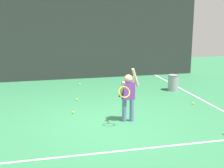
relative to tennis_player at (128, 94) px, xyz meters
The scene contains 14 objects.
ground_plane 0.91m from the tennis_player, behind, with size 20.00×20.00×0.00m, color #2D7247.
court_line_baseline 1.88m from the tennis_player, 108.27° to the right, with size 9.00×0.05×0.00m, color white.
court_line_sideline 3.09m from the tennis_player, 19.24° to the left, with size 0.05×9.00×0.00m, color white.
back_fence_windscreen 5.57m from the tennis_player, 95.67° to the left, with size 10.12×0.08×3.21m, color #282D2B.
fence_post_1 6.37m from the tennis_player, 118.46° to the left, with size 0.09×0.09×3.36m, color slate.
fence_post_2 5.64m from the tennis_player, 95.60° to the left, with size 0.09×0.09×3.36m, color slate.
fence_post_3 5.93m from the tennis_player, 70.93° to the left, with size 0.09×0.09×3.36m, color slate.
fence_post_4 7.11m from the tennis_player, 51.70° to the left, with size 0.09×0.09×3.36m, color slate.
tennis_player is the anchor object (origin of this frame).
ball_hopper 3.66m from the tennis_player, 47.83° to the left, with size 0.38×0.38×0.56m.
tennis_ball_0 2.61m from the tennis_player, 22.97° to the left, with size 0.07×0.07×0.07m, color #CCE033.
tennis_ball_1 1.74m from the tennis_player, 143.05° to the left, with size 0.07×0.07×0.07m, color #CCE033.
tennis_ball_3 2.53m from the tennis_player, 114.58° to the left, with size 0.07×0.07×0.07m, color #CCE033.
tennis_ball_4 4.39m from the tennis_player, 98.52° to the left, with size 0.07×0.07×0.07m, color #CCE033.
Camera 1 is at (-1.61, -7.28, 2.74)m, focal length 50.67 mm.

